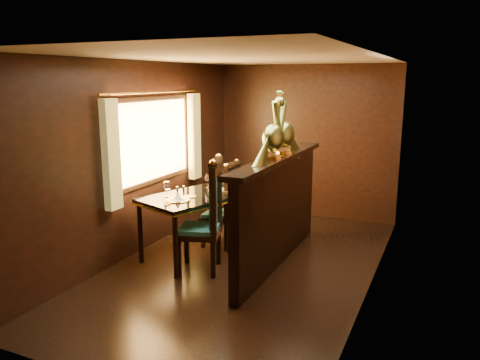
{
  "coord_description": "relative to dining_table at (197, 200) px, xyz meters",
  "views": [
    {
      "loc": [
        2.18,
        -4.94,
        2.27
      ],
      "look_at": [
        -0.23,
        0.37,
        1.0
      ],
      "focal_mm": 35.0,
      "sensor_mm": 36.0,
      "label": 1
    }
  ],
  "objects": [
    {
      "name": "chair_left",
      "position": [
        0.37,
        -0.35,
        -0.02
      ],
      "size": [
        0.63,
        0.65,
        1.4
      ],
      "rotation": [
        0.0,
        0.0,
        0.31
      ],
      "color": "black",
      "rests_on": "ground"
    },
    {
      "name": "room_shell",
      "position": [
        0.62,
        -0.06,
        0.83
      ],
      "size": [
        3.04,
        5.04,
        2.52
      ],
      "color": "black",
      "rests_on": "ground"
    },
    {
      "name": "partition",
      "position": [
        1.02,
        0.22,
        -0.04
      ],
      "size": [
        0.26,
        2.7,
        1.36
      ],
      "color": "black",
      "rests_on": "ground"
    },
    {
      "name": "peacock_right",
      "position": [
        1.03,
        0.41,
        0.99
      ],
      "size": [
        0.24,
        0.64,
        0.76
      ],
      "primitive_type": null,
      "color": "#1B5339",
      "rests_on": "partition"
    },
    {
      "name": "ground",
      "position": [
        0.7,
        -0.08,
        -0.75
      ],
      "size": [
        5.0,
        5.0,
        0.0
      ],
      "primitive_type": "plane",
      "color": "black",
      "rests_on": "ground"
    },
    {
      "name": "dining_table",
      "position": [
        0.0,
        0.0,
        0.0
      ],
      "size": [
        1.27,
        1.6,
        1.03
      ],
      "rotation": [
        0.0,
        0.0,
        -0.34
      ],
      "color": "black",
      "rests_on": "ground"
    },
    {
      "name": "peacock_left",
      "position": [
        1.03,
        -0.01,
        1.0
      ],
      "size": [
        0.24,
        0.65,
        0.77
      ],
      "primitive_type": null,
      "color": "#1B5339",
      "rests_on": "partition"
    },
    {
      "name": "chair_right",
      "position": [
        0.19,
        0.49,
        -0.12
      ],
      "size": [
        0.45,
        0.48,
        1.2
      ],
      "rotation": [
        0.0,
        0.0,
        0.04
      ],
      "color": "black",
      "rests_on": "ground"
    }
  ]
}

